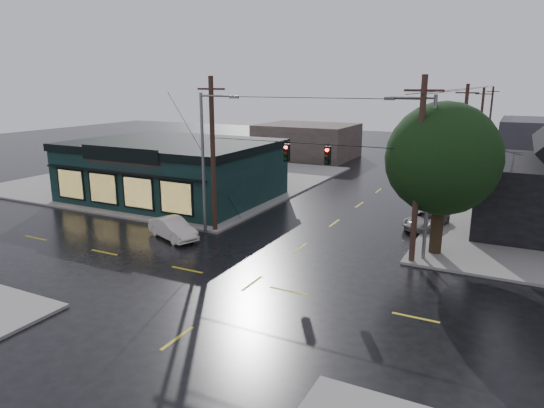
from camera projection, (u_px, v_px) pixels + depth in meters
The scene contains 15 objects.
ground_plane at pixel (252, 283), 24.18m from camera, with size 160.00×160.00×0.00m, color black.
sidewalk_nw at pixel (178, 178), 50.25m from camera, with size 28.00×28.00×0.15m, color gray.
pizza_shop at pixel (173, 169), 41.34m from camera, with size 16.30×12.34×4.90m.
corner_tree at pixel (443, 159), 26.88m from camera, with size 6.33×6.33×8.65m.
utility_pole_nw at pixel (215, 231), 32.66m from camera, with size 2.00×0.32×10.15m, color black, non-canonical shape.
utility_pole_ne at pixel (411, 263), 26.93m from camera, with size 2.00×0.32×10.15m, color black, non-canonical shape.
utility_pole_far_a at pixel (458, 189), 45.51m from camera, with size 2.00×0.32×9.65m, color black, non-canonical shape.
utility_pole_far_b at pixel (477, 160), 62.80m from camera, with size 2.00×0.32×9.15m, color black, non-canonical shape.
utility_pole_far_c at pixel (487, 143), 80.08m from camera, with size 2.00×0.32×9.15m, color black, non-canonical shape.
span_signal_assembly at pixel (307, 154), 28.36m from camera, with size 13.00×0.48×1.23m.
streetlight_nw at pixel (206, 233), 32.18m from camera, with size 5.40×0.30×9.15m, color slate, non-canonical shape.
streetlight_ne at pixel (423, 260), 27.32m from camera, with size 5.40×0.30×9.15m, color slate, non-canonical shape.
bg_building_west at pixel (307, 141), 64.37m from camera, with size 12.00×10.00×4.40m, color #3F332E.
sedan_cream at pixel (173, 228), 30.98m from camera, with size 1.43×4.09×1.35m, color beige.
suv_silver at pixel (426, 220), 33.28m from camera, with size 1.95×4.23×1.17m, color gray.
Camera 1 is at (11.09, -19.58, 9.74)m, focal length 32.00 mm.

